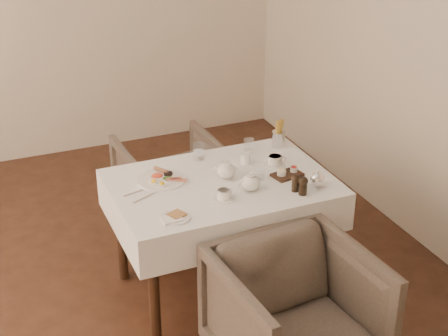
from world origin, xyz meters
TOP-DOWN VIEW (x-y plane):
  - table at (0.77, 0.06)m, footprint 1.28×0.88m
  - armchair_near at (0.84, -0.76)m, footprint 0.81×0.83m
  - armchair_far at (0.75, 0.99)m, footprint 0.71×0.73m
  - breakfast_plate at (0.45, 0.21)m, footprint 0.29×0.29m
  - side_plate at (0.37, -0.24)m, footprint 0.17×0.16m
  - teapot_centre at (0.81, 0.09)m, footprint 0.18×0.16m
  - teapot_front at (0.88, -0.11)m, footprint 0.15×0.12m
  - creamer at (0.99, 0.22)m, footprint 0.07×0.07m
  - teacup_near at (0.69, -0.14)m, footprint 0.12×0.12m
  - teacup_far at (1.15, 0.13)m, footprint 0.13×0.13m
  - glass_left at (0.76, 0.40)m, footprint 0.09×0.09m
  - glass_mid at (0.98, 0.01)m, footprint 0.07×0.07m
  - glass_right at (1.08, 0.36)m, footprint 0.07×0.07m
  - condiment_board at (1.15, -0.03)m, footprint 0.19×0.15m
  - pepper_mill_left at (1.11, -0.21)m, footprint 0.07×0.07m
  - pepper_mill_right at (1.13, -0.26)m, footprint 0.07×0.07m
  - silver_pot at (1.25, -0.21)m, footprint 0.11×0.10m
  - fries_cup at (1.30, 0.37)m, footprint 0.09×0.09m
  - cutlery_fork at (0.28, 0.13)m, footprint 0.19×0.07m
  - cutlery_knife at (0.30, 0.05)m, footprint 0.17×0.09m

SIDE VIEW (x-z plane):
  - armchair_far at x=0.75m, z-range 0.00..0.64m
  - armchair_near at x=0.84m, z-range 0.00..0.71m
  - table at x=0.77m, z-range 0.26..1.02m
  - cutlery_knife at x=0.30m, z-range 0.76..0.76m
  - cutlery_fork at x=0.28m, z-range 0.76..0.76m
  - side_plate at x=0.37m, z-range 0.75..0.77m
  - breakfast_plate at x=0.45m, z-range 0.75..0.78m
  - condiment_board at x=1.15m, z-range 0.75..0.79m
  - teacup_near at x=0.69m, z-range 0.75..0.81m
  - teacup_far at x=1.15m, z-range 0.75..0.82m
  - creamer at x=0.99m, z-range 0.76..0.82m
  - glass_right at x=1.08m, z-range 0.76..0.85m
  - glass_mid at x=0.98m, z-range 0.76..0.85m
  - glass_left at x=0.76m, z-range 0.76..0.86m
  - pepper_mill_left at x=1.11m, z-range 0.76..0.86m
  - silver_pot at x=1.25m, z-range 0.76..0.86m
  - pepper_mill_right at x=1.13m, z-range 0.76..0.87m
  - teapot_front at x=0.88m, z-range 0.76..0.87m
  - teapot_centre at x=0.81m, z-range 0.76..0.88m
  - fries_cup at x=1.30m, z-range 0.74..0.93m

